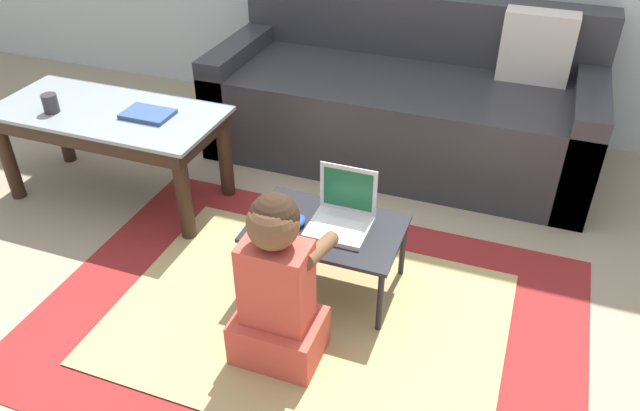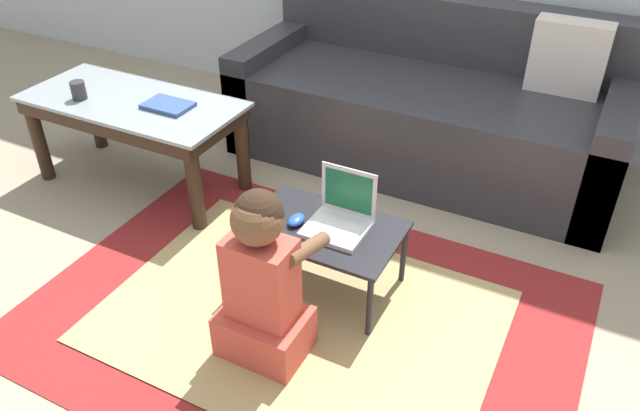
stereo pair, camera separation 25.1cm
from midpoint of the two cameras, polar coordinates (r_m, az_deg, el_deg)
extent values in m
plane|color=gray|center=(2.74, 1.66, -6.40)|extent=(16.00, 16.00, 0.00)
cube|color=maroon|center=(2.55, 1.02, -10.20)|extent=(2.13, 1.52, 0.01)
cube|color=tan|center=(2.54, 1.02, -10.12)|extent=(1.54, 1.10, 0.00)
cube|color=#2D2D33|center=(3.52, 11.54, 7.53)|extent=(2.05, 0.88, 0.48)
cube|color=#2D2D33|center=(3.68, 13.97, 15.37)|extent=(2.05, 0.19, 0.34)
cube|color=#2D2D33|center=(3.83, -2.17, 11.23)|extent=(0.16, 0.88, 0.57)
cube|color=#2D2D33|center=(3.41, 26.88, 4.29)|extent=(0.16, 0.88, 0.57)
cube|color=beige|center=(3.43, 23.80, 12.27)|extent=(0.36, 0.14, 0.36)
cube|color=gray|center=(3.23, -14.76, 9.14)|extent=(1.12, 0.51, 0.02)
cube|color=black|center=(3.24, -14.64, 8.44)|extent=(1.07, 0.49, 0.07)
cylinder|color=black|center=(3.54, -22.52, 5.55)|extent=(0.07, 0.07, 0.47)
cylinder|color=black|center=(2.91, -8.97, 1.60)|extent=(0.07, 0.07, 0.47)
cylinder|color=black|center=(3.78, -18.19, 8.28)|extent=(0.07, 0.07, 0.47)
cylinder|color=black|center=(3.20, -4.87, 5.08)|extent=(0.07, 0.07, 0.47)
cube|color=black|center=(2.50, 3.27, -2.23)|extent=(0.61, 0.41, 0.02)
cylinder|color=black|center=(2.58, -4.27, -5.39)|extent=(0.02, 0.02, 0.30)
cylinder|color=black|center=(2.40, 7.59, -9.33)|extent=(0.02, 0.02, 0.30)
cylinder|color=black|center=(2.82, -0.56, -1.27)|extent=(0.02, 0.02, 0.30)
cylinder|color=black|center=(2.66, 10.35, -4.51)|extent=(0.02, 0.02, 0.30)
cube|color=silver|center=(2.47, 4.43, -2.22)|extent=(0.24, 0.22, 0.02)
cube|color=silver|center=(2.45, 4.26, -2.25)|extent=(0.20, 0.13, 0.00)
cube|color=silver|center=(2.49, 5.54, 1.23)|extent=(0.24, 0.01, 0.21)
cube|color=#196038|center=(2.49, 5.51, 1.19)|extent=(0.20, 0.00, 0.17)
ellipsoid|color=#234CB2|center=(2.50, 0.69, -1.43)|extent=(0.06, 0.09, 0.03)
cube|color=#CC4C3D|center=(2.36, -1.98, -11.63)|extent=(0.32, 0.24, 0.19)
cube|color=#CC4C3D|center=(2.18, -2.11, -6.88)|extent=(0.24, 0.16, 0.33)
sphere|color=brown|center=(2.02, -2.26, -1.46)|extent=(0.18, 0.18, 0.18)
sphere|color=black|center=(2.02, -2.13, -0.93)|extent=(0.17, 0.17, 0.17)
cylinder|color=brown|center=(2.26, -3.02, -2.53)|extent=(0.06, 0.28, 0.14)
cylinder|color=brown|center=(2.18, 2.08, -4.14)|extent=(0.06, 0.28, 0.14)
cylinder|color=#2D2D33|center=(3.29, -19.19, 9.86)|extent=(0.07, 0.07, 0.09)
cube|color=#334C7F|center=(3.09, -11.48, 8.90)|extent=(0.23, 0.16, 0.02)
camera|label=1|loc=(0.13, -87.14, 1.96)|focal=35.00mm
camera|label=2|loc=(0.13, 92.86, -1.96)|focal=35.00mm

